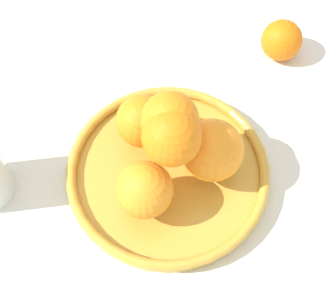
{
  "coord_description": "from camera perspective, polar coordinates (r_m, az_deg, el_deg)",
  "views": [
    {
      "loc": [
        0.06,
        -0.29,
        0.59
      ],
      "look_at": [
        0.0,
        0.0,
        0.1
      ],
      "focal_mm": 50.0,
      "sensor_mm": 36.0,
      "label": 1
    }
  ],
  "objects": [
    {
      "name": "fruit_bowl",
      "position": [
        0.65,
        -0.0,
        -3.64
      ],
      "size": [
        0.28,
        0.28,
        0.03
      ],
      "color": "gold",
      "rests_on": "ground_plane"
    },
    {
      "name": "stray_orange",
      "position": [
        0.78,
        13.68,
        11.96
      ],
      "size": [
        0.07,
        0.07,
        0.07
      ],
      "primitive_type": "sphere",
      "color": "orange",
      "rests_on": "ground_plane"
    },
    {
      "name": "ground_plane",
      "position": [
        0.66,
        -0.0,
        -4.22
      ],
      "size": [
        4.0,
        4.0,
        0.0
      ],
      "primitive_type": "plane",
      "color": "silver"
    },
    {
      "name": "orange_pile",
      "position": [
        0.58,
        0.55,
        -0.31
      ],
      "size": [
        0.18,
        0.17,
        0.13
      ],
      "color": "orange",
      "rests_on": "fruit_bowl"
    }
  ]
}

